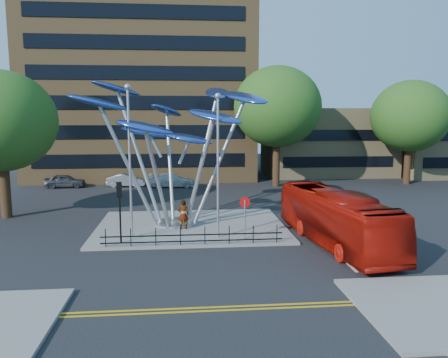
{
  "coord_description": "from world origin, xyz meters",
  "views": [
    {
      "loc": [
        -1.45,
        -21.61,
        7.21
      ],
      "look_at": [
        0.94,
        4.0,
        3.44
      ],
      "focal_mm": 35.0,
      "sensor_mm": 36.0,
      "label": 1
    }
  ],
  "objects": [
    {
      "name": "ground",
      "position": [
        0.0,
        0.0,
        0.0
      ],
      "size": [
        120.0,
        120.0,
        0.0
      ],
      "primitive_type": "plane",
      "color": "black",
      "rests_on": "ground"
    },
    {
      "name": "street_lamp_left",
      "position": [
        -4.5,
        3.5,
        5.36
      ],
      "size": [
        0.36,
        0.36,
        8.8
      ],
      "color": "#9EA0A5",
      "rests_on": "traffic_island"
    },
    {
      "name": "red_bus",
      "position": [
        6.97,
        1.51,
        1.51
      ],
      "size": [
        3.87,
        11.1,
        3.03
      ],
      "primitive_type": "imported",
      "rotation": [
        0.0,
        0.0,
        0.12
      ],
      "color": "#9D1007",
      "rests_on": "ground"
    },
    {
      "name": "traffic_island",
      "position": [
        -1.0,
        6.0,
        0.07
      ],
      "size": [
        12.0,
        9.0,
        0.15
      ],
      "primitive_type": "cube",
      "color": "slate",
      "rests_on": "ground"
    },
    {
      "name": "low_building_near",
      "position": [
        16.0,
        30.0,
        4.0
      ],
      "size": [
        15.0,
        8.0,
        8.0
      ],
      "primitive_type": "cube",
      "color": "tan",
      "rests_on": "ground"
    },
    {
      "name": "double_yellow_far",
      "position": [
        0.0,
        -6.3,
        0.01
      ],
      "size": [
        40.0,
        0.12,
        0.01
      ],
      "primitive_type": "cube",
      "color": "gold",
      "rests_on": "ground"
    },
    {
      "name": "parked_car_left",
      "position": [
        -13.35,
        23.0,
        0.68
      ],
      "size": [
        4.04,
        1.73,
        1.36
      ],
      "primitive_type": "imported",
      "rotation": [
        0.0,
        0.0,
        1.6
      ],
      "color": "#414349",
      "rests_on": "ground"
    },
    {
      "name": "tree_far",
      "position": [
        22.0,
        22.0,
        7.11
      ],
      "size": [
        8.0,
        8.0,
        10.81
      ],
      "color": "black",
      "rests_on": "ground"
    },
    {
      "name": "double_yellow_near",
      "position": [
        0.0,
        -6.0,
        0.01
      ],
      "size": [
        40.0,
        0.12,
        0.01
      ],
      "primitive_type": "cube",
      "color": "gold",
      "rests_on": "ground"
    },
    {
      "name": "pedestrian",
      "position": [
        -1.51,
        5.06,
        1.08
      ],
      "size": [
        0.71,
        0.5,
        1.85
      ],
      "primitive_type": "imported",
      "rotation": [
        0.0,
        0.0,
        3.22
      ],
      "color": "gray",
      "rests_on": "traffic_island"
    },
    {
      "name": "tree_left",
      "position": [
        -14.0,
        10.0,
        6.79
      ],
      "size": [
        7.6,
        7.6,
        10.32
      ],
      "color": "black",
      "rests_on": "ground"
    },
    {
      "name": "low_building_far",
      "position": [
        30.0,
        28.0,
        3.5
      ],
      "size": [
        12.0,
        8.0,
        7.0
      ],
      "primitive_type": "cube",
      "color": "tan",
      "rests_on": "ground"
    },
    {
      "name": "pedestrian_railing_front",
      "position": [
        -1.0,
        1.7,
        0.55
      ],
      "size": [
        10.0,
        0.06,
        1.0
      ],
      "color": "black",
      "rests_on": "traffic_island"
    },
    {
      "name": "parked_car_right",
      "position": [
        -2.6,
        22.38,
        0.68
      ],
      "size": [
        4.7,
        1.96,
        1.36
      ],
      "primitive_type": "imported",
      "rotation": [
        0.0,
        0.0,
        1.56
      ],
      "color": "silver",
      "rests_on": "ground"
    },
    {
      "name": "no_entry_sign_island",
      "position": [
        2.0,
        2.52,
        1.82
      ],
      "size": [
        0.6,
        0.1,
        2.45
      ],
      "color": "#9EA0A5",
      "rests_on": "traffic_island"
    },
    {
      "name": "parked_car_mid",
      "position": [
        -7.25,
        23.0,
        0.64
      ],
      "size": [
        4.0,
        1.73,
        1.28
      ],
      "primitive_type": "imported",
      "rotation": [
        0.0,
        0.0,
        1.47
      ],
      "color": "#9FA2A7",
      "rests_on": "ground"
    },
    {
      "name": "brick_tower",
      "position": [
        -6.0,
        32.0,
        15.0
      ],
      "size": [
        25.0,
        15.0,
        30.0
      ],
      "primitive_type": "cube",
      "color": "brown",
      "rests_on": "ground"
    },
    {
      "name": "street_lamp_right",
      "position": [
        0.5,
        3.0,
        5.09
      ],
      "size": [
        0.36,
        0.36,
        8.3
      ],
      "color": "#9EA0A5",
      "rests_on": "traffic_island"
    },
    {
      "name": "traffic_light_island",
      "position": [
        -5.0,
        2.5,
        2.61
      ],
      "size": [
        0.28,
        0.18,
        3.42
      ],
      "color": "black",
      "rests_on": "traffic_island"
    },
    {
      "name": "tree_right",
      "position": [
        8.0,
        22.0,
        8.04
      ],
      "size": [
        8.8,
        8.8,
        12.11
      ],
      "color": "black",
      "rests_on": "ground"
    },
    {
      "name": "leaf_sculpture",
      "position": [
        -2.07,
        6.68,
        6.87
      ],
      "size": [
        12.72,
        9.54,
        9.51
      ],
      "color": "#9EA0A5",
      "rests_on": "traffic_island"
    }
  ]
}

